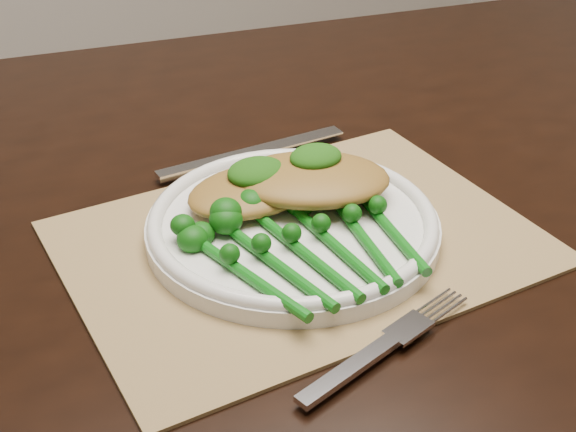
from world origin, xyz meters
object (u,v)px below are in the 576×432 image
dining_table (331,430)px  broccolini_bundle (321,250)px  placemat (301,243)px  dinner_plate (293,224)px  chicken_fillet_left (253,190)px

dining_table → broccolini_bundle: 0.43m
placemat → dinner_plate: 0.02m
placemat → chicken_fillet_left: size_ratio=3.21×
dining_table → broccolini_bundle: size_ratio=9.26×
placemat → chicken_fillet_left: 0.07m
placemat → chicken_fillet_left: bearing=107.2°
dining_table → chicken_fillet_left: (-0.12, -0.04, 0.40)m
broccolini_bundle → placemat: bearing=79.1°
dining_table → placemat: bearing=-128.1°
chicken_fillet_left → broccolini_bundle: chicken_fillet_left is taller
chicken_fillet_left → dinner_plate: bearing=-73.3°
dining_table → broccolini_bundle: (-0.11, -0.14, 0.40)m
dinner_plate → chicken_fillet_left: size_ratio=2.08×
placemat → broccolini_bundle: (-0.01, -0.05, 0.02)m
placemat → dinner_plate: (-0.00, 0.01, 0.01)m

